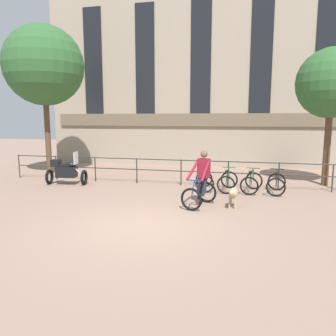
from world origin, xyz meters
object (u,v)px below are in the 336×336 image
at_px(dog, 233,194).
at_px(parked_bicycle_far_end, 276,184).
at_px(parked_bicycle_near_lamp, 205,181).
at_px(parked_bicycle_mid_left, 228,182).
at_px(cyclist_with_bike, 201,181).
at_px(parked_motorcycle, 66,171).
at_px(parked_bicycle_mid_right, 252,183).

bearing_deg(dog, parked_bicycle_far_end, 63.53).
relative_size(parked_bicycle_near_lamp, parked_bicycle_mid_left, 1.04).
height_order(cyclist_with_bike, parked_motorcycle, cyclist_with_bike).
distance_m(parked_motorcycle, parked_bicycle_mid_left, 6.48).
height_order(cyclist_with_bike, parked_bicycle_far_end, cyclist_with_bike).
distance_m(cyclist_with_bike, dog, 1.03).
height_order(parked_bicycle_mid_right, parked_bicycle_far_end, same).
distance_m(parked_bicycle_near_lamp, parked_bicycle_far_end, 2.58).
bearing_deg(parked_motorcycle, parked_bicycle_far_end, -96.10).
bearing_deg(parked_bicycle_mid_right, parked_motorcycle, 12.21).
bearing_deg(parked_bicycle_far_end, parked_bicycle_mid_left, 6.50).
relative_size(parked_motorcycle, parked_bicycle_mid_left, 1.44).
height_order(cyclist_with_bike, parked_bicycle_mid_right, cyclist_with_bike).
bearing_deg(parked_bicycle_near_lamp, parked_motorcycle, -5.65).
xyz_separation_m(dog, parked_bicycle_far_end, (1.44, 2.32, -0.07)).
xyz_separation_m(dog, parked_motorcycle, (-6.75, 2.03, 0.13)).
height_order(dog, parked_bicycle_near_lamp, parked_bicycle_near_lamp).
bearing_deg(parked_motorcycle, cyclist_with_bike, -116.98).
bearing_deg(dog, parked_bicycle_mid_right, 81.37).
height_order(parked_motorcycle, parked_bicycle_mid_right, parked_motorcycle).
xyz_separation_m(dog, parked_bicycle_mid_left, (-0.28, 2.32, -0.07)).
distance_m(dog, parked_bicycle_mid_left, 2.34).
distance_m(dog, parked_bicycle_near_lamp, 2.58).
relative_size(parked_bicycle_mid_right, parked_bicycle_far_end, 1.03).
relative_size(parked_bicycle_near_lamp, parked_bicycle_mid_right, 0.99).
relative_size(dog, parked_bicycle_mid_left, 0.76).
distance_m(cyclist_with_bike, parked_bicycle_mid_right, 2.78).
relative_size(parked_bicycle_mid_left, parked_bicycle_mid_right, 0.95).
bearing_deg(parked_bicycle_mid_left, parked_bicycle_far_end, -176.40).
bearing_deg(parked_bicycle_mid_left, parked_motorcycle, 6.17).
bearing_deg(parked_motorcycle, parked_bicycle_mid_right, -95.86).
height_order(parked_motorcycle, parked_bicycle_near_lamp, parked_motorcycle).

